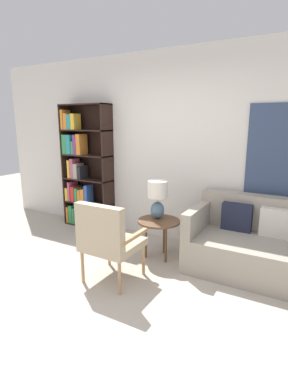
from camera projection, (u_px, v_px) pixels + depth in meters
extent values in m
plane|color=#B2A899|center=(75.00, 303.00, 2.92)|extent=(14.00, 14.00, 0.00)
cube|color=silver|center=(166.00, 148.00, 4.34)|extent=(6.40, 0.06, 2.70)
cube|color=#334260|center=(286.00, 152.00, 3.54)|extent=(0.89, 0.02, 1.14)
cube|color=black|center=(68.00, 166.00, 5.11)|extent=(0.02, 0.30, 2.00)
cube|color=black|center=(108.00, 169.00, 4.70)|extent=(0.02, 0.30, 2.00)
cube|color=black|center=(84.00, 105.00, 4.68)|extent=(0.86, 0.30, 0.02)
cube|color=black|center=(90.00, 225.00, 5.13)|extent=(0.86, 0.30, 0.02)
cube|color=black|center=(93.00, 166.00, 5.03)|extent=(0.86, 0.01, 2.00)
cube|color=black|center=(89.00, 202.00, 5.04)|extent=(0.86, 0.30, 0.02)
cube|color=orange|center=(71.00, 214.00, 5.25)|extent=(0.04, 0.22, 0.28)
cube|color=#338C4C|center=(75.00, 213.00, 5.23)|extent=(0.07, 0.25, 0.31)
cube|color=#338C4C|center=(76.00, 215.00, 5.17)|extent=(0.05, 0.17, 0.27)
cube|color=#2D56A8|center=(81.00, 214.00, 5.15)|extent=(0.07, 0.22, 0.31)
cube|color=#7A338C|center=(84.00, 218.00, 5.10)|extent=(0.07, 0.19, 0.22)
cube|color=black|center=(88.00, 179.00, 4.95)|extent=(0.86, 0.30, 0.02)
cube|color=gold|center=(71.00, 193.00, 5.17)|extent=(0.06, 0.23, 0.22)
cube|color=#B24C6B|center=(73.00, 191.00, 5.13)|extent=(0.04, 0.23, 0.32)
cube|color=red|center=(76.00, 193.00, 5.10)|extent=(0.08, 0.22, 0.25)
cube|color=#338C4C|center=(79.00, 194.00, 5.05)|extent=(0.05, 0.19, 0.23)
cube|color=orange|center=(83.00, 195.00, 5.05)|extent=(0.05, 0.25, 0.21)
cube|color=orange|center=(86.00, 195.00, 5.00)|extent=(0.07, 0.24, 0.23)
cube|color=#2D56A8|center=(89.00, 194.00, 4.93)|extent=(0.06, 0.17, 0.30)
cylinder|color=white|center=(106.00, 201.00, 4.85)|extent=(0.07, 0.07, 0.12)
cube|color=black|center=(87.00, 155.00, 4.86)|extent=(0.86, 0.30, 0.02)
cylinder|color=#194723|center=(71.00, 169.00, 5.09)|extent=(0.06, 0.06, 0.26)
cube|color=gold|center=(72.00, 169.00, 5.01)|extent=(0.05, 0.19, 0.30)
cube|color=#B24C6B|center=(75.00, 168.00, 4.98)|extent=(0.06, 0.19, 0.33)
cube|color=gray|center=(78.00, 171.00, 4.95)|extent=(0.08, 0.19, 0.25)
cube|color=black|center=(83.00, 172.00, 4.92)|extent=(0.06, 0.20, 0.21)
cube|color=black|center=(86.00, 130.00, 4.77)|extent=(0.86, 0.30, 0.02)
cube|color=#338C4C|center=(68.00, 144.00, 4.96)|extent=(0.08, 0.20, 0.32)
cube|color=teal|center=(71.00, 145.00, 4.91)|extent=(0.09, 0.18, 0.31)
cube|color=#338C4C|center=(76.00, 148.00, 4.89)|extent=(0.04, 0.20, 0.21)
cube|color=#7A338C|center=(79.00, 145.00, 4.87)|extent=(0.05, 0.25, 0.31)
cube|color=orange|center=(82.00, 144.00, 4.81)|extent=(0.08, 0.20, 0.33)
cube|color=orange|center=(65.00, 120.00, 4.87)|extent=(0.05, 0.19, 0.31)
cube|color=orange|center=(69.00, 122.00, 4.85)|extent=(0.06, 0.21, 0.26)
cube|color=teal|center=(73.00, 122.00, 4.82)|extent=(0.07, 0.22, 0.24)
cube|color=gold|center=(76.00, 122.00, 4.76)|extent=(0.07, 0.17, 0.25)
cylinder|color=tan|center=(143.00, 259.00, 3.43)|extent=(0.04, 0.04, 0.37)
cylinder|color=tan|center=(109.00, 251.00, 3.67)|extent=(0.04, 0.04, 0.37)
cylinder|color=tan|center=(120.00, 278.00, 3.03)|extent=(0.04, 0.04, 0.37)
cylinder|color=tan|center=(83.00, 267.00, 3.27)|extent=(0.04, 0.04, 0.37)
cube|color=tan|center=(113.00, 244.00, 3.30)|extent=(0.58, 0.57, 0.08)
cube|color=tan|center=(99.00, 227.00, 3.04)|extent=(0.57, 0.11, 0.46)
cube|color=tan|center=(134.00, 237.00, 3.14)|extent=(0.06, 0.51, 0.04)
cube|color=tan|center=(94.00, 228.00, 3.40)|extent=(0.06, 0.51, 0.04)
cube|color=#9E9384|center=(271.00, 260.00, 3.38)|extent=(1.85, 0.91, 0.41)
cube|color=#9E9384|center=(278.00, 215.00, 3.59)|extent=(1.85, 0.20, 0.44)
cube|color=#9E9384|center=(199.00, 218.00, 3.72)|extent=(0.12, 0.91, 0.31)
cube|color=#1E2338|center=(237.00, 217.00, 3.69)|extent=(0.36, 0.12, 0.34)
cube|color=beige|center=(276.00, 223.00, 3.47)|extent=(0.36, 0.12, 0.34)
cylinder|color=brown|center=(159.00, 221.00, 3.80)|extent=(0.54, 0.54, 0.03)
cylinder|color=brown|center=(164.00, 236.00, 4.00)|extent=(0.03, 0.03, 0.48)
cylinder|color=brown|center=(146.00, 240.00, 3.86)|extent=(0.03, 0.03, 0.48)
cylinder|color=brown|center=(166.00, 244.00, 3.72)|extent=(0.03, 0.03, 0.48)
ellipsoid|color=slate|center=(158.00, 210.00, 3.85)|extent=(0.18, 0.18, 0.22)
cylinder|color=tan|center=(158.00, 200.00, 3.82)|extent=(0.02, 0.02, 0.06)
cylinder|color=white|center=(158.00, 189.00, 3.79)|extent=(0.25, 0.25, 0.21)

